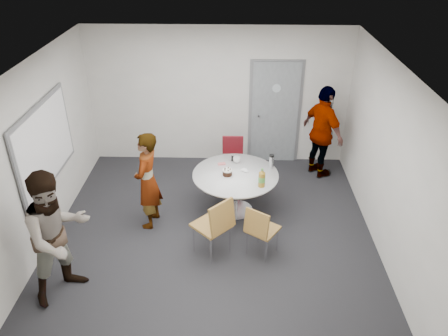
{
  "coord_description": "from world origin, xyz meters",
  "views": [
    {
      "loc": [
        0.33,
        -5.45,
        4.36
      ],
      "look_at": [
        0.17,
        0.25,
        1.06
      ],
      "focal_mm": 35.0,
      "sensor_mm": 36.0,
      "label": 1
    }
  ],
  "objects_px": {
    "table": "(237,179)",
    "chair_near_right": "(260,228)",
    "chair_far": "(233,154)",
    "person_main": "(148,181)",
    "door": "(275,113)",
    "person_left": "(58,236)",
    "chair_near_left": "(216,222)",
    "person_right": "(323,133)",
    "whiteboard": "(45,145)"
  },
  "relations": [
    {
      "from": "door",
      "to": "person_main",
      "type": "bearing_deg",
      "value": -133.67
    },
    {
      "from": "whiteboard",
      "to": "person_right",
      "type": "distance_m",
      "value": 4.76
    },
    {
      "from": "whiteboard",
      "to": "chair_near_right",
      "type": "relative_size",
      "value": 2.27
    },
    {
      "from": "table",
      "to": "chair_far",
      "type": "bearing_deg",
      "value": 94.39
    },
    {
      "from": "chair_near_left",
      "to": "chair_near_right",
      "type": "relative_size",
      "value": 1.17
    },
    {
      "from": "table",
      "to": "chair_far",
      "type": "relative_size",
      "value": 1.64
    },
    {
      "from": "person_right",
      "to": "door",
      "type": "bearing_deg",
      "value": 26.1
    },
    {
      "from": "whiteboard",
      "to": "person_right",
      "type": "relative_size",
      "value": 1.07
    },
    {
      "from": "person_main",
      "to": "person_left",
      "type": "xyz_separation_m",
      "value": [
        -0.84,
        -1.5,
        0.11
      ]
    },
    {
      "from": "door",
      "to": "whiteboard",
      "type": "relative_size",
      "value": 1.12
    },
    {
      "from": "whiteboard",
      "to": "chair_far",
      "type": "distance_m",
      "value": 3.27
    },
    {
      "from": "door",
      "to": "chair_far",
      "type": "bearing_deg",
      "value": -136.24
    },
    {
      "from": "chair_far",
      "to": "person_left",
      "type": "xyz_separation_m",
      "value": [
        -2.15,
        -2.94,
        0.4
      ]
    },
    {
      "from": "door",
      "to": "chair_near_left",
      "type": "relative_size",
      "value": 2.17
    },
    {
      "from": "door",
      "to": "person_right",
      "type": "height_order",
      "value": "door"
    },
    {
      "from": "door",
      "to": "person_left",
      "type": "distance_m",
      "value": 4.75
    },
    {
      "from": "person_right",
      "to": "whiteboard",
      "type": "bearing_deg",
      "value": 81.33
    },
    {
      "from": "table",
      "to": "chair_near_right",
      "type": "distance_m",
      "value": 1.17
    },
    {
      "from": "table",
      "to": "whiteboard",
      "type": "bearing_deg",
      "value": -171.2
    },
    {
      "from": "chair_near_right",
      "to": "chair_far",
      "type": "relative_size",
      "value": 0.98
    },
    {
      "from": "chair_near_right",
      "to": "person_main",
      "type": "distance_m",
      "value": 1.9
    },
    {
      "from": "door",
      "to": "chair_near_right",
      "type": "height_order",
      "value": "door"
    },
    {
      "from": "chair_near_left",
      "to": "person_main",
      "type": "xyz_separation_m",
      "value": [
        -1.1,
        0.76,
        0.21
      ]
    },
    {
      "from": "chair_near_right",
      "to": "person_right",
      "type": "height_order",
      "value": "person_right"
    },
    {
      "from": "chair_near_left",
      "to": "person_main",
      "type": "relative_size",
      "value": 0.61
    },
    {
      "from": "person_main",
      "to": "person_right",
      "type": "bearing_deg",
      "value": 127.25
    },
    {
      "from": "chair_near_right",
      "to": "person_left",
      "type": "distance_m",
      "value": 2.7
    },
    {
      "from": "chair_far",
      "to": "chair_near_left",
      "type": "bearing_deg",
      "value": 84.38
    },
    {
      "from": "table",
      "to": "chair_near_right",
      "type": "bearing_deg",
      "value": -73.42
    },
    {
      "from": "chair_near_right",
      "to": "person_left",
      "type": "bearing_deg",
      "value": -129.58
    },
    {
      "from": "chair_far",
      "to": "person_right",
      "type": "height_order",
      "value": "person_right"
    },
    {
      "from": "chair_far",
      "to": "person_main",
      "type": "xyz_separation_m",
      "value": [
        -1.31,
        -1.44,
        0.29
      ]
    },
    {
      "from": "chair_far",
      "to": "person_right",
      "type": "distance_m",
      "value": 1.71
    },
    {
      "from": "door",
      "to": "person_left",
      "type": "xyz_separation_m",
      "value": [
        -2.96,
        -3.71,
        -0.11
      ]
    },
    {
      "from": "chair_near_left",
      "to": "person_left",
      "type": "height_order",
      "value": "person_left"
    },
    {
      "from": "whiteboard",
      "to": "chair_near_left",
      "type": "xyz_separation_m",
      "value": [
        2.54,
        -0.69,
        -0.85
      ]
    },
    {
      "from": "door",
      "to": "table",
      "type": "relative_size",
      "value": 1.51
    },
    {
      "from": "chair_far",
      "to": "person_left",
      "type": "distance_m",
      "value": 3.66
    },
    {
      "from": "person_main",
      "to": "person_left",
      "type": "relative_size",
      "value": 0.88
    },
    {
      "from": "chair_near_right",
      "to": "person_main",
      "type": "xyz_separation_m",
      "value": [
        -1.72,
        0.74,
        0.3
      ]
    },
    {
      "from": "chair_far",
      "to": "person_main",
      "type": "distance_m",
      "value": 1.97
    },
    {
      "from": "chair_near_left",
      "to": "person_left",
      "type": "xyz_separation_m",
      "value": [
        -1.94,
        -0.74,
        0.31
      ]
    },
    {
      "from": "chair_near_left",
      "to": "chair_near_right",
      "type": "height_order",
      "value": "chair_near_left"
    },
    {
      "from": "door",
      "to": "chair_near_right",
      "type": "xyz_separation_m",
      "value": [
        -0.39,
        -2.96,
        -0.52
      ]
    },
    {
      "from": "table",
      "to": "chair_near_right",
      "type": "relative_size",
      "value": 1.67
    },
    {
      "from": "chair_near_right",
      "to": "whiteboard",
      "type": "bearing_deg",
      "value": -158.07
    },
    {
      "from": "chair_near_left",
      "to": "person_main",
      "type": "bearing_deg",
      "value": 99.36
    },
    {
      "from": "chair_near_left",
      "to": "person_right",
      "type": "height_order",
      "value": "person_right"
    },
    {
      "from": "whiteboard",
      "to": "chair_near_left",
      "type": "relative_size",
      "value": 1.95
    },
    {
      "from": "table",
      "to": "chair_near_right",
      "type": "height_order",
      "value": "table"
    }
  ]
}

